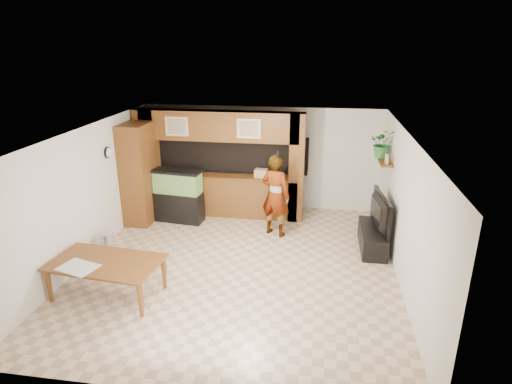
% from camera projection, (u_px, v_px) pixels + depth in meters
% --- Properties ---
extents(floor, '(6.50, 6.50, 0.00)m').
position_uv_depth(floor, '(238.00, 266.00, 8.33)').
color(floor, '#C6AB89').
rests_on(floor, ground).
extents(ceiling, '(6.50, 6.50, 0.00)m').
position_uv_depth(ceiling, '(236.00, 134.00, 7.45)').
color(ceiling, white).
rests_on(ceiling, wall_back).
extents(wall_back, '(6.00, 0.00, 6.00)m').
position_uv_depth(wall_back, '(261.00, 158.00, 10.91)').
color(wall_back, beige).
rests_on(wall_back, floor).
extents(wall_left, '(0.00, 6.50, 6.50)m').
position_uv_depth(wall_left, '(86.00, 195.00, 8.31)').
color(wall_left, beige).
rests_on(wall_left, floor).
extents(wall_right, '(0.00, 6.50, 6.50)m').
position_uv_depth(wall_right, '(405.00, 213.00, 7.47)').
color(wall_right, beige).
rests_on(wall_right, floor).
extents(partition, '(4.20, 0.99, 2.60)m').
position_uv_depth(partition, '(219.00, 162.00, 10.47)').
color(partition, brown).
rests_on(partition, floor).
extents(wall_clock, '(0.05, 0.25, 0.25)m').
position_uv_depth(wall_clock, '(108.00, 153.00, 9.03)').
color(wall_clock, black).
rests_on(wall_clock, wall_left).
extents(wall_shelf, '(0.25, 0.90, 0.04)m').
position_uv_depth(wall_shelf, '(384.00, 161.00, 9.17)').
color(wall_shelf, brown).
rests_on(wall_shelf, wall_right).
extents(pantry_cabinet, '(0.59, 0.97, 2.37)m').
position_uv_depth(pantry_cabinet, '(139.00, 174.00, 10.03)').
color(pantry_cabinet, brown).
rests_on(pantry_cabinet, floor).
extents(trash_can, '(0.28, 0.28, 0.51)m').
position_uv_depth(trash_can, '(108.00, 244.00, 8.65)').
color(trash_can, '#B2B2B7').
rests_on(trash_can, floor).
extents(aquarium, '(1.15, 0.43, 1.28)m').
position_uv_depth(aquarium, '(178.00, 196.00, 10.19)').
color(aquarium, black).
rests_on(aquarium, floor).
extents(tv_stand, '(0.50, 1.35, 0.45)m').
position_uv_depth(tv_stand, '(372.00, 238.00, 8.96)').
color(tv_stand, black).
rests_on(tv_stand, floor).
extents(television, '(0.33, 1.30, 0.74)m').
position_uv_depth(television, '(375.00, 212.00, 8.76)').
color(television, black).
rests_on(television, tv_stand).
extents(photo_frame, '(0.05, 0.15, 0.20)m').
position_uv_depth(photo_frame, '(387.00, 159.00, 8.86)').
color(photo_frame, tan).
rests_on(photo_frame, wall_shelf).
extents(potted_plant, '(0.57, 0.50, 0.63)m').
position_uv_depth(potted_plant, '(383.00, 143.00, 9.25)').
color(potted_plant, '#2A6930').
rests_on(potted_plant, wall_shelf).
extents(person, '(0.80, 0.68, 1.86)m').
position_uv_depth(person, '(275.00, 195.00, 9.37)').
color(person, olive).
rests_on(person, floor).
extents(microphone, '(0.04, 0.11, 0.17)m').
position_uv_depth(microphone, '(278.00, 154.00, 8.88)').
color(microphone, black).
rests_on(microphone, person).
extents(dining_table, '(1.94, 1.20, 0.65)m').
position_uv_depth(dining_table, '(107.00, 279.00, 7.24)').
color(dining_table, brown).
rests_on(dining_table, floor).
extents(newspaper_a, '(0.71, 0.59, 0.01)m').
position_uv_depth(newspaper_a, '(78.00, 267.00, 6.97)').
color(newspaper_a, silver).
rests_on(newspaper_a, dining_table).
extents(counter_box, '(0.32, 0.23, 0.20)m').
position_uv_depth(counter_box, '(261.00, 173.00, 10.21)').
color(counter_box, '#A57F59').
rests_on(counter_box, partition).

